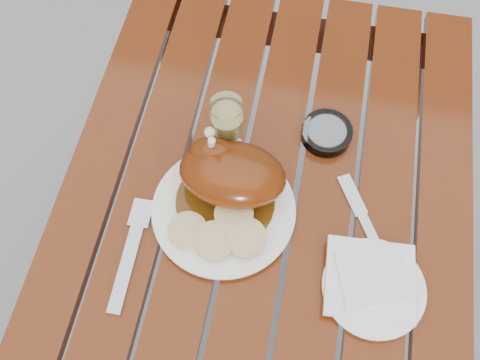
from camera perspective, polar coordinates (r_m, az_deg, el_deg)
name	(u,v)px	position (r m, az deg, el deg)	size (l,w,h in m)	color
ground	(252,311)	(1.74, 1.34, -13.81)	(60.00, 60.00, 0.00)	slate
table	(256,277)	(1.38, 1.67, -10.28)	(0.80, 1.20, 0.75)	#69280C
dinner_plate	(224,211)	(1.02, -1.74, -3.29)	(0.27, 0.27, 0.02)	white
roast_duck	(229,173)	(0.99, -1.15, 0.79)	(0.20, 0.19, 0.14)	#4E2B08
bread_dumplings	(221,231)	(0.98, -2.09, -5.44)	(0.18, 0.13, 0.03)	tan
wine_glass	(227,128)	(1.03, -1.39, 5.56)	(0.07, 0.07, 0.15)	#D9C762
side_plate	(373,288)	(1.00, 14.03, -11.14)	(0.19, 0.19, 0.01)	white
napkin	(370,280)	(0.99, 13.69, -10.28)	(0.16, 0.15, 0.01)	white
ashtray	(326,133)	(1.11, 9.21, 4.96)	(0.10, 0.10, 0.03)	#B2B7BC
fork	(129,259)	(1.01, -11.80, -8.24)	(0.03, 0.21, 0.01)	gray
knife	(372,236)	(1.04, 13.89, -5.85)	(0.02, 0.20, 0.01)	gray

